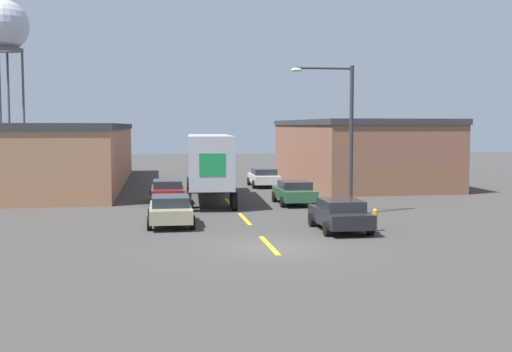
# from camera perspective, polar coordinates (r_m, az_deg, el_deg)

# --- Properties ---
(ground_plane) EXTENTS (160.00, 160.00, 0.00)m
(ground_plane) POSITION_cam_1_polar(r_m,az_deg,el_deg) (23.98, 1.36, -6.36)
(ground_plane) COLOR #3D3A38
(road_centerline) EXTENTS (0.20, 17.71, 0.01)m
(road_centerline) POSITION_cam_1_polar(r_m,az_deg,el_deg) (31.18, -1.01, -3.83)
(road_centerline) COLOR gold
(road_centerline) RESTS_ON ground_plane
(warehouse_left) EXTENTS (10.26, 28.02, 4.66)m
(warehouse_left) POSITION_cam_1_polar(r_m,az_deg,el_deg) (50.97, -17.32, 1.84)
(warehouse_left) COLOR #9E7051
(warehouse_left) RESTS_ON ground_plane
(warehouse_right) EXTENTS (9.49, 19.88, 4.97)m
(warehouse_right) POSITION_cam_1_polar(r_m,az_deg,el_deg) (51.46, 8.82, 2.19)
(warehouse_right) COLOR brown
(warehouse_right) RESTS_ON ground_plane
(semi_truck) EXTENTS (3.25, 12.54, 3.96)m
(semi_truck) POSITION_cam_1_polar(r_m,az_deg,el_deg) (39.18, -4.24, 1.33)
(semi_truck) COLOR #B21919
(semi_truck) RESTS_ON ground_plane
(parked_car_right_far) EXTENTS (2.07, 4.15, 1.36)m
(parked_car_right_far) POSITION_cam_1_polar(r_m,az_deg,el_deg) (47.40, 0.70, -0.10)
(parked_car_right_far) COLOR silver
(parked_car_right_far) RESTS_ON ground_plane
(parked_car_right_near) EXTENTS (2.07, 4.15, 1.36)m
(parked_car_right_near) POSITION_cam_1_polar(r_m,az_deg,el_deg) (27.85, 7.49, -3.38)
(parked_car_right_near) COLOR black
(parked_car_right_near) RESTS_ON ground_plane
(parked_car_left_near) EXTENTS (2.07, 4.15, 1.36)m
(parked_car_left_near) POSITION_cam_1_polar(r_m,az_deg,el_deg) (29.31, -7.61, -2.98)
(parked_car_left_near) COLOR tan
(parked_car_left_near) RESTS_ON ground_plane
(parked_car_right_mid) EXTENTS (2.07, 4.15, 1.36)m
(parked_car_right_mid) POSITION_cam_1_polar(r_m,az_deg,el_deg) (36.89, 3.43, -1.42)
(parked_car_right_mid) COLOR #2D5B38
(parked_car_right_mid) RESTS_ON ground_plane
(parked_car_left_far) EXTENTS (2.07, 4.15, 1.36)m
(parked_car_left_far) POSITION_cam_1_polar(r_m,az_deg,el_deg) (37.76, -7.87, -1.31)
(parked_car_left_far) COLOR maroon
(parked_car_left_far) RESTS_ON ground_plane
(water_tower) EXTENTS (6.28, 6.28, 19.61)m
(water_tower) POSITION_cam_1_polar(r_m,az_deg,el_deg) (84.24, -21.63, 12.19)
(water_tower) COLOR #47474C
(water_tower) RESTS_ON ground_plane
(street_lamp) EXTENTS (3.23, 0.32, 7.52)m
(street_lamp) POSITION_cam_1_polar(r_m,az_deg,el_deg) (32.69, 7.76, 4.36)
(street_lamp) COLOR #2D2D30
(street_lamp) RESTS_ON ground_plane
(fire_hydrant) EXTENTS (0.22, 0.22, 0.97)m
(fire_hydrant) POSITION_cam_1_polar(r_m,az_deg,el_deg) (28.03, 10.53, -3.86)
(fire_hydrant) COLOR gold
(fire_hydrant) RESTS_ON ground_plane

